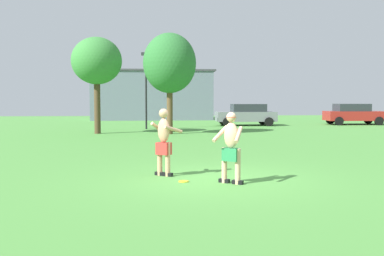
{
  "coord_description": "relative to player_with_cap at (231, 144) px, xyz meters",
  "views": [
    {
      "loc": [
        -1.49,
        -10.78,
        2.0
      ],
      "look_at": [
        -0.44,
        1.07,
        1.2
      ],
      "focal_mm": 41.6,
      "sensor_mm": 36.0,
      "label": 1
    }
  ],
  "objects": [
    {
      "name": "ground_plane",
      "position": [
        -0.33,
        0.58,
        -0.92
      ],
      "size": [
        80.0,
        80.0,
        0.0
      ],
      "primitive_type": "plane",
      "color": "#4C8E3D"
    },
    {
      "name": "player_with_cap",
      "position": [
        0.0,
        0.0,
        0.0
      ],
      "size": [
        0.76,
        0.77,
        1.68
      ],
      "color": "black",
      "rests_on": "ground_plane"
    },
    {
      "name": "player_in_red",
      "position": [
        -1.54,
        1.18,
        -0.01
      ],
      "size": [
        0.85,
        0.73,
        1.73
      ],
      "color": "black",
      "rests_on": "ground_plane"
    },
    {
      "name": "frisbee",
      "position": [
        -1.09,
        0.29,
        -0.91
      ],
      "size": [
        0.25,
        0.25,
        0.03
      ],
      "primitive_type": "cylinder",
      "color": "yellow",
      "rests_on": "ground_plane"
    },
    {
      "name": "car_gray_near_post",
      "position": [
        5.0,
        21.75,
        -0.1
      ],
      "size": [
        4.31,
        2.03,
        1.58
      ],
      "color": "slate",
      "rests_on": "ground_plane"
    },
    {
      "name": "car_red_mid_lot",
      "position": [
        13.33,
        22.19,
        -0.1
      ],
      "size": [
        4.37,
        2.17,
        1.58
      ],
      "color": "maroon",
      "rests_on": "ground_plane"
    },
    {
      "name": "lamp_post",
      "position": [
        -2.23,
        18.69,
        2.16
      ],
      "size": [
        0.6,
        0.24,
        4.93
      ],
      "color": "black",
      "rests_on": "ground_plane"
    },
    {
      "name": "outbuilding_behind_lot",
      "position": [
        -1.83,
        31.77,
        1.38
      ],
      "size": [
        11.43,
        4.67,
        4.6
      ],
      "color": "slate",
      "rests_on": "ground_plane"
    },
    {
      "name": "tree_right_field",
      "position": [
        -0.87,
        14.59,
        2.99
      ],
      "size": [
        2.94,
        2.94,
        5.6
      ],
      "color": "brown",
      "rests_on": "ground_plane"
    },
    {
      "name": "tree_behind_players",
      "position": [
        -4.92,
        15.21,
        3.12
      ],
      "size": [
        2.81,
        2.81,
        5.41
      ],
      "color": "#4C3823",
      "rests_on": "ground_plane"
    }
  ]
}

